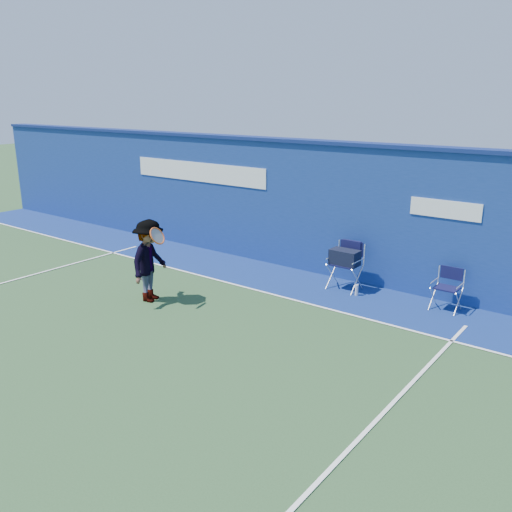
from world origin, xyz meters
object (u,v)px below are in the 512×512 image
Objects in this scene: water_bottle at (357,290)px; tennis_player at (150,261)px; directors_chair_right at (446,297)px; directors_chair_left at (345,270)px.

tennis_player is (-3.24, -2.78, 0.73)m from water_bottle.
tennis_player is (-4.98, -3.12, 0.59)m from directors_chair_right.
directors_chair_left is at bearing 151.86° from water_bottle.
directors_chair_left is 4.33× the size of water_bottle.
tennis_player is (-2.83, -3.00, 0.41)m from directors_chair_left.
tennis_player reaches higher than water_bottle.
tennis_player reaches higher than directors_chair_left.
water_bottle is at bearing -168.89° from directors_chair_right.
water_bottle is 0.14× the size of tennis_player.
directors_chair_left is 1.25× the size of directors_chair_right.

